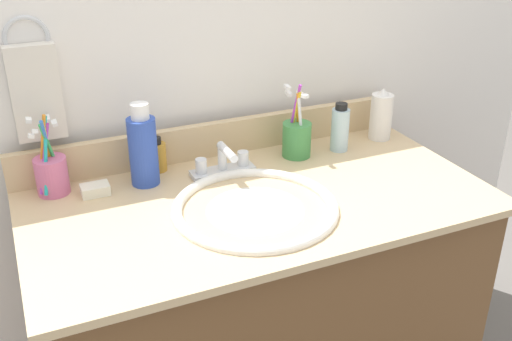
{
  "coord_description": "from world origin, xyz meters",
  "views": [
    {
      "loc": [
        -0.49,
        -1.09,
        1.44
      ],
      "look_at": [
        -0.01,
        0.0,
        0.86
      ],
      "focal_mm": 41.73,
      "sensor_mm": 36.0,
      "label": 1
    }
  ],
  "objects_px": {
    "bottle_shampoo_blue": "(143,149)",
    "cup_pink": "(51,172)",
    "hand_towel": "(36,93)",
    "bottle_gel_clear": "(340,128)",
    "cup_green": "(297,137)",
    "faucet": "(223,164)",
    "soap_bar": "(95,190)",
    "bottle_lotion_white": "(381,116)",
    "bottle_oil_amber": "(157,156)"
  },
  "relations": [
    {
      "from": "bottle_shampoo_blue",
      "to": "cup_pink",
      "type": "bearing_deg",
      "value": 169.63
    },
    {
      "from": "hand_towel",
      "to": "bottle_shampoo_blue",
      "type": "bearing_deg",
      "value": -27.89
    },
    {
      "from": "bottle_gel_clear",
      "to": "bottle_shampoo_blue",
      "type": "distance_m",
      "value": 0.52
    },
    {
      "from": "bottle_shampoo_blue",
      "to": "cup_green",
      "type": "bearing_deg",
      "value": -0.5
    },
    {
      "from": "faucet",
      "to": "soap_bar",
      "type": "height_order",
      "value": "faucet"
    },
    {
      "from": "bottle_lotion_white",
      "to": "cup_pink",
      "type": "distance_m",
      "value": 0.88
    },
    {
      "from": "bottle_shampoo_blue",
      "to": "bottle_lotion_white",
      "type": "bearing_deg",
      "value": 0.67
    },
    {
      "from": "faucet",
      "to": "cup_green",
      "type": "xyz_separation_m",
      "value": [
        0.21,
        0.03,
        0.02
      ]
    },
    {
      "from": "cup_green",
      "to": "soap_bar",
      "type": "relative_size",
      "value": 3.05
    },
    {
      "from": "bottle_gel_clear",
      "to": "soap_bar",
      "type": "height_order",
      "value": "bottle_gel_clear"
    },
    {
      "from": "hand_towel",
      "to": "cup_pink",
      "type": "bearing_deg",
      "value": -90.12
    },
    {
      "from": "hand_towel",
      "to": "bottle_lotion_white",
      "type": "relative_size",
      "value": 1.51
    },
    {
      "from": "cup_green",
      "to": "cup_pink",
      "type": "height_order",
      "value": "cup_green"
    },
    {
      "from": "cup_green",
      "to": "cup_pink",
      "type": "xyz_separation_m",
      "value": [
        -0.61,
        0.04,
        0.0
      ]
    },
    {
      "from": "cup_green",
      "to": "cup_pink",
      "type": "distance_m",
      "value": 0.61
    },
    {
      "from": "hand_towel",
      "to": "soap_bar",
      "type": "relative_size",
      "value": 3.44
    },
    {
      "from": "bottle_oil_amber",
      "to": "bottle_gel_clear",
      "type": "bearing_deg",
      "value": -8.68
    },
    {
      "from": "bottle_shampoo_blue",
      "to": "soap_bar",
      "type": "bearing_deg",
      "value": -175.51
    },
    {
      "from": "bottle_gel_clear",
      "to": "soap_bar",
      "type": "xyz_separation_m",
      "value": [
        -0.64,
        0.01,
        -0.05
      ]
    },
    {
      "from": "faucet",
      "to": "bottle_shampoo_blue",
      "type": "distance_m",
      "value": 0.2
    },
    {
      "from": "bottle_lotion_white",
      "to": "cup_pink",
      "type": "bearing_deg",
      "value": 178.03
    },
    {
      "from": "bottle_gel_clear",
      "to": "bottle_lotion_white",
      "type": "height_order",
      "value": "bottle_lotion_white"
    },
    {
      "from": "bottle_shampoo_blue",
      "to": "faucet",
      "type": "bearing_deg",
      "value": -9.07
    },
    {
      "from": "bottle_shampoo_blue",
      "to": "bottle_lotion_white",
      "type": "xyz_separation_m",
      "value": [
        0.67,
        0.01,
        -0.02
      ]
    },
    {
      "from": "bottle_lotion_white",
      "to": "soap_bar",
      "type": "relative_size",
      "value": 2.27
    },
    {
      "from": "cup_pink",
      "to": "soap_bar",
      "type": "xyz_separation_m",
      "value": [
        0.09,
        -0.05,
        -0.04
      ]
    },
    {
      "from": "bottle_lotion_white",
      "to": "cup_pink",
      "type": "height_order",
      "value": "cup_pink"
    },
    {
      "from": "bottle_gel_clear",
      "to": "bottle_lotion_white",
      "type": "relative_size",
      "value": 0.9
    },
    {
      "from": "cup_green",
      "to": "soap_bar",
      "type": "bearing_deg",
      "value": -179.35
    },
    {
      "from": "cup_pink",
      "to": "bottle_lotion_white",
      "type": "bearing_deg",
      "value": -1.97
    },
    {
      "from": "hand_towel",
      "to": "cup_green",
      "type": "height_order",
      "value": "hand_towel"
    },
    {
      "from": "bottle_lotion_white",
      "to": "cup_green",
      "type": "bearing_deg",
      "value": -177.58
    },
    {
      "from": "faucet",
      "to": "bottle_gel_clear",
      "type": "bearing_deg",
      "value": 2.34
    },
    {
      "from": "faucet",
      "to": "bottle_lotion_white",
      "type": "height_order",
      "value": "bottle_lotion_white"
    },
    {
      "from": "bottle_oil_amber",
      "to": "cup_pink",
      "type": "relative_size",
      "value": 0.46
    },
    {
      "from": "soap_bar",
      "to": "faucet",
      "type": "bearing_deg",
      "value": -3.79
    },
    {
      "from": "bottle_lotion_white",
      "to": "cup_green",
      "type": "height_order",
      "value": "cup_green"
    },
    {
      "from": "bottle_gel_clear",
      "to": "bottle_oil_amber",
      "type": "xyz_separation_m",
      "value": [
        -0.48,
        0.07,
        -0.02
      ]
    },
    {
      "from": "bottle_lotion_white",
      "to": "soap_bar",
      "type": "height_order",
      "value": "bottle_lotion_white"
    },
    {
      "from": "bottle_oil_amber",
      "to": "bottle_lotion_white",
      "type": "bearing_deg",
      "value": -4.49
    },
    {
      "from": "bottle_oil_amber",
      "to": "cup_green",
      "type": "height_order",
      "value": "cup_green"
    },
    {
      "from": "bottle_oil_amber",
      "to": "soap_bar",
      "type": "relative_size",
      "value": 1.38
    },
    {
      "from": "hand_towel",
      "to": "faucet",
      "type": "xyz_separation_m",
      "value": [
        0.39,
        -0.14,
        -0.19
      ]
    },
    {
      "from": "hand_towel",
      "to": "cup_green",
      "type": "xyz_separation_m",
      "value": [
        0.61,
        -0.11,
        -0.17
      ]
    },
    {
      "from": "faucet",
      "to": "cup_green",
      "type": "bearing_deg",
      "value": 6.99
    },
    {
      "from": "hand_towel",
      "to": "bottle_lotion_white",
      "type": "distance_m",
      "value": 0.9
    },
    {
      "from": "faucet",
      "to": "bottle_lotion_white",
      "type": "relative_size",
      "value": 1.1
    },
    {
      "from": "bottle_gel_clear",
      "to": "bottle_oil_amber",
      "type": "distance_m",
      "value": 0.48
    },
    {
      "from": "faucet",
      "to": "soap_bar",
      "type": "bearing_deg",
      "value": 176.21
    },
    {
      "from": "bottle_gel_clear",
      "to": "cup_green",
      "type": "xyz_separation_m",
      "value": [
        -0.12,
        0.01,
        -0.01
      ]
    }
  ]
}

